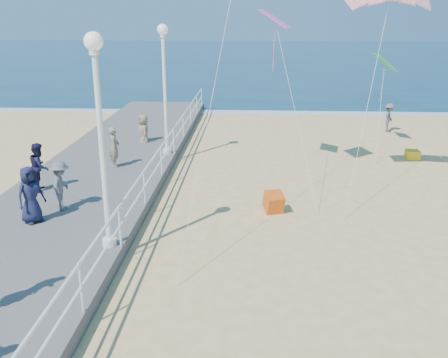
# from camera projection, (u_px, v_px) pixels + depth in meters

# --- Properties ---
(ground) EXTENTS (160.00, 160.00, 0.00)m
(ground) POSITION_uv_depth(u_px,v_px,m) (317.00, 265.00, 12.72)
(ground) COLOR #EAC47A
(ground) RESTS_ON ground
(ocean) EXTENTS (160.00, 90.00, 0.05)m
(ocean) POSITION_uv_depth(u_px,v_px,m) (265.00, 57.00, 74.31)
(ocean) COLOR #0C3048
(ocean) RESTS_ON ground
(surf_line) EXTENTS (160.00, 1.20, 0.04)m
(surf_line) POSITION_uv_depth(u_px,v_px,m) (279.00, 113.00, 32.14)
(surf_line) COLOR white
(surf_line) RESTS_ON ground
(boardwalk) EXTENTS (5.00, 44.00, 0.40)m
(boardwalk) POSITION_uv_depth(u_px,v_px,m) (29.00, 250.00, 13.07)
(boardwalk) COLOR slate
(boardwalk) RESTS_ON ground
(railing) EXTENTS (0.05, 42.00, 0.55)m
(railing) POSITION_uv_depth(u_px,v_px,m) (119.00, 215.00, 12.60)
(railing) COLOR white
(railing) RESTS_ON boardwalk
(lamp_post_mid) EXTENTS (0.44, 0.44, 5.32)m
(lamp_post_mid) POSITION_uv_depth(u_px,v_px,m) (100.00, 121.00, 11.86)
(lamp_post_mid) COLOR white
(lamp_post_mid) RESTS_ON boardwalk
(lamp_post_far) EXTENTS (0.44, 0.44, 5.32)m
(lamp_post_far) POSITION_uv_depth(u_px,v_px,m) (164.00, 76.00, 20.39)
(lamp_post_far) COLOR white
(lamp_post_far) RESTS_ON boardwalk
(spectator_2) EXTENTS (0.65, 1.02, 1.51)m
(spectator_2) POSITION_uv_depth(u_px,v_px,m) (61.00, 186.00, 15.04)
(spectator_2) COLOR slate
(spectator_2) RESTS_ON boardwalk
(spectator_4) EXTENTS (0.90, 0.97, 1.66)m
(spectator_4) POSITION_uv_depth(u_px,v_px,m) (30.00, 195.00, 14.08)
(spectator_4) COLOR #1A1D39
(spectator_4) RESTS_ON boardwalk
(spectator_6) EXTENTS (0.44, 0.62, 1.58)m
(spectator_6) POSITION_uv_depth(u_px,v_px,m) (115.00, 147.00, 19.28)
(spectator_6) COLOR gray
(spectator_6) RESTS_ON boardwalk
(spectator_7) EXTENTS (0.77, 0.90, 1.63)m
(spectator_7) POSITION_uv_depth(u_px,v_px,m) (40.00, 167.00, 16.71)
(spectator_7) COLOR #1B1836
(spectator_7) RESTS_ON boardwalk
(beach_walker_a) EXTENTS (0.96, 1.16, 1.56)m
(beach_walker_a) POSITION_uv_depth(u_px,v_px,m) (389.00, 118.00, 26.79)
(beach_walker_a) COLOR #58595D
(beach_walker_a) RESTS_ON ground
(beach_walker_c) EXTENTS (0.82, 0.96, 1.67)m
(beach_walker_c) POSITION_uv_depth(u_px,v_px,m) (144.00, 132.00, 23.21)
(beach_walker_c) COLOR #817259
(beach_walker_c) RESTS_ON ground
(box_kite) EXTENTS (0.73, 0.84, 0.74)m
(box_kite) POSITION_uv_depth(u_px,v_px,m) (274.00, 204.00, 15.96)
(box_kite) COLOR red
(box_kite) RESTS_ON ground
(beach_chair_left) EXTENTS (0.55, 0.55, 0.40)m
(beach_chair_left) POSITION_uv_depth(u_px,v_px,m) (412.00, 155.00, 21.90)
(beach_chair_left) COLOR yellow
(beach_chair_left) RESTS_ON ground
(kite_diamond_pink) EXTENTS (1.29, 1.42, 0.67)m
(kite_diamond_pink) POSITION_uv_depth(u_px,v_px,m) (275.00, 19.00, 18.44)
(kite_diamond_pink) COLOR #FD5DB9
(kite_diamond_green) EXTENTS (0.97, 1.21, 0.75)m
(kite_diamond_green) POSITION_uv_depth(u_px,v_px,m) (385.00, 62.00, 22.62)
(kite_diamond_green) COLOR #29C35B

